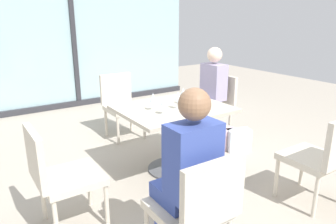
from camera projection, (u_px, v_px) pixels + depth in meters
name	position (u px, v px, depth m)	size (l,w,h in m)	color
ground_plane	(173.00, 169.00, 3.58)	(12.00, 12.00, 0.00)	#A89E8E
window_wall_backdrop	(73.00, 41.00, 5.77)	(4.67, 0.10, 2.70)	#98B7BC
dining_table_main	(173.00, 124.00, 3.42)	(1.12, 0.92, 0.73)	#BCB29E
chair_far_right	(215.00, 103.00, 4.40)	(0.50, 0.46, 0.87)	beige
chair_front_left	(197.00, 206.00, 2.04)	(0.46, 0.50, 0.87)	beige
chair_near_window	(121.00, 102.00, 4.46)	(0.46, 0.51, 0.87)	beige
chair_front_right	(323.00, 155.00, 2.78)	(0.46, 0.50, 0.87)	beige
chair_side_end	(58.00, 172.00, 2.47)	(0.50, 0.46, 0.87)	beige
person_far_right	(210.00, 90.00, 4.29)	(0.39, 0.34, 1.26)	#9E93B7
person_front_left	(187.00, 171.00, 2.06)	(0.34, 0.39, 1.26)	#384C9E
wine_glass_0	(178.00, 97.00, 3.26)	(0.07, 0.07, 0.18)	silver
wine_glass_1	(183.00, 92.00, 3.44)	(0.07, 0.07, 0.18)	silver
wine_glass_2	(205.00, 101.00, 3.11)	(0.07, 0.07, 0.18)	silver
wine_glass_3	(153.00, 98.00, 3.21)	(0.07, 0.07, 0.18)	silver
wine_glass_4	(164.00, 102.00, 3.08)	(0.07, 0.07, 0.18)	silver
wine_glass_5	(192.00, 99.00, 3.18)	(0.07, 0.07, 0.18)	silver
coffee_cup	(195.00, 97.00, 3.62)	(0.08, 0.08, 0.09)	white
cell_phone_on_table	(188.00, 96.00, 3.80)	(0.07, 0.14, 0.01)	black
handbag_0	(238.00, 140.00, 4.05)	(0.30, 0.16, 0.28)	silver
handbag_2	(223.00, 139.00, 4.08)	(0.30, 0.16, 0.28)	beige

